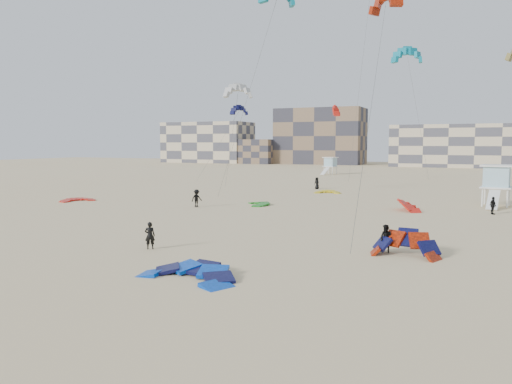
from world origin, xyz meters
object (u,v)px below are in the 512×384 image
at_px(kite_ground_blue, 189,278).
at_px(lifeguard_tower_near, 496,186).
at_px(kite_ground_orange, 405,256).
at_px(kitesurfer_main, 150,236).

relative_size(kite_ground_blue, lifeguard_tower_near, 0.81).
distance_m(kite_ground_blue, kite_ground_orange, 13.32).
relative_size(kitesurfer_main, lifeguard_tower_near, 0.28).
xyz_separation_m(kite_ground_orange, kitesurfer_main, (-15.32, -4.58, 0.89)).
bearing_deg(kite_ground_orange, lifeguard_tower_near, 83.05).
bearing_deg(kitesurfer_main, kite_ground_orange, 166.72).
bearing_deg(kite_ground_orange, kite_ground_blue, -130.39).
bearing_deg(kite_ground_blue, lifeguard_tower_near, 76.72).
height_order(kitesurfer_main, lifeguard_tower_near, lifeguard_tower_near).
distance_m(kite_ground_blue, kitesurfer_main, 7.77).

